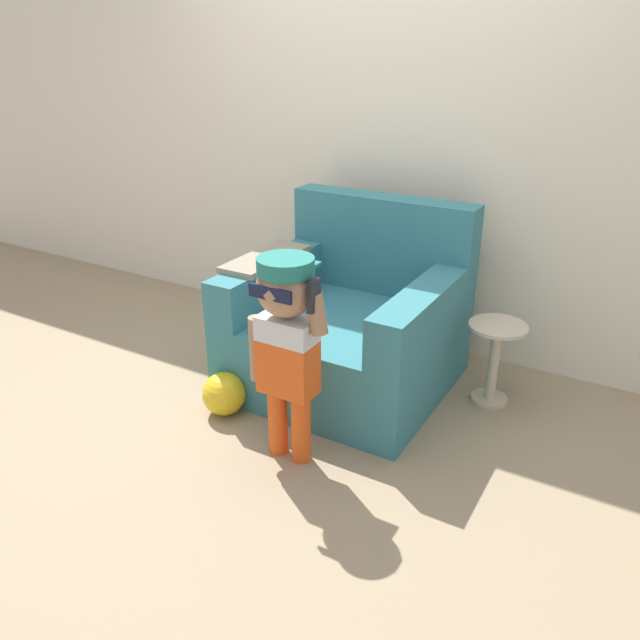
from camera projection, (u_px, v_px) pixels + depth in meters
ground_plane at (304, 387)px, 3.35m from camera, size 10.00×10.00×0.00m
wall_back at (383, 119)px, 3.50m from camera, size 10.00×0.05×2.60m
armchair at (350, 326)px, 3.31m from camera, size 1.06×1.01×0.94m
person_child at (287, 330)px, 2.55m from camera, size 0.38×0.29×0.93m
side_table at (495, 355)px, 3.12m from camera, size 0.29×0.29×0.43m
toy_ball at (224, 394)px, 3.08m from camera, size 0.22×0.22×0.22m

